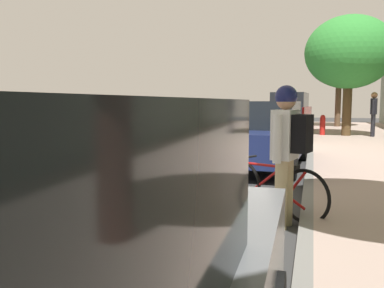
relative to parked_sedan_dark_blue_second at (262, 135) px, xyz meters
The scene contains 13 objects.
ground 1.60m from the parked_sedan_dark_blue_second, 126.34° to the left, with size 59.57×59.57×0.00m, color #343434.
curb_edge 1.72m from the parked_sedan_dark_blue_second, 46.36° to the left, with size 0.16×37.23×0.13m, color gray.
lane_stripe_centre 3.55m from the parked_sedan_dark_blue_second, behind, with size 0.14×35.80×0.01m.
lane_stripe_bike_edge 1.42m from the parked_sedan_dark_blue_second, 108.49° to the left, with size 0.12×37.23×0.01m, color white.
parked_sedan_dark_blue_second is the anchor object (origin of this frame).
parked_sedan_silver_mid 7.13m from the parked_sedan_dark_blue_second, 90.76° to the left, with size 1.98×4.47×1.52m.
parked_suv_red_far 13.09m from the parked_sedan_dark_blue_second, 90.32° to the left, with size 2.22×4.82×1.99m.
bicycle_at_curb 4.10m from the parked_sedan_dark_blue_second, 81.21° to the right, with size 1.50×0.94×0.75m.
cyclist_with_backpack 4.57m from the parked_sedan_dark_blue_second, 79.29° to the right, with size 0.48×0.60×1.70m.
street_tree_far_end 9.03m from the parked_sedan_dark_blue_second, 73.54° to the left, with size 3.49×3.49×4.82m.
street_tree_corner 15.27m from the parked_sedan_dark_blue_second, 80.57° to the left, with size 3.67×3.67×5.70m.
pedestrian_on_phone 8.79m from the parked_sedan_dark_blue_second, 67.06° to the left, with size 0.30×0.61×1.76m.
fire_hydrant 8.47m from the parked_sedan_dark_blue_second, 79.67° to the left, with size 0.22×0.22×0.84m.
Camera 1 is at (1.97, -10.50, 1.51)m, focal length 37.78 mm.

